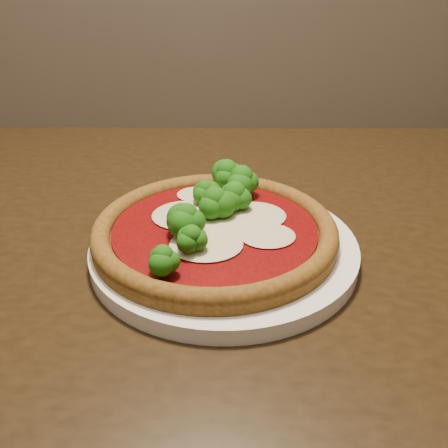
{
  "coord_description": "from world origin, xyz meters",
  "views": [
    {
      "loc": [
        0.14,
        -0.34,
        1.06
      ],
      "look_at": [
        0.16,
        0.14,
        0.79
      ],
      "focal_mm": 40.0,
      "sensor_mm": 36.0,
      "label": 1
    }
  ],
  "objects": [
    {
      "name": "plate",
      "position": [
        0.16,
        0.14,
        0.76
      ],
      "size": [
        0.3,
        0.3,
        0.02
      ],
      "primitive_type": "cylinder",
      "color": "white",
      "rests_on": "dining_table"
    },
    {
      "name": "dining_table",
      "position": [
        0.14,
        0.22,
        0.64
      ],
      "size": [
        1.15,
        0.81,
        0.75
      ],
      "rotation": [
        0.0,
        0.0,
        -0.05
      ],
      "color": "black",
      "rests_on": "floor"
    },
    {
      "name": "pizza",
      "position": [
        0.15,
        0.15,
        0.78
      ],
      "size": [
        0.27,
        0.27,
        0.06
      ],
      "rotation": [
        0.0,
        0.0,
        0.06
      ],
      "color": "brown",
      "rests_on": "plate"
    }
  ]
}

